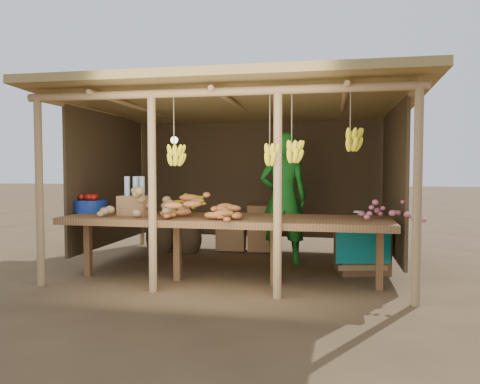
# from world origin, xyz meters

# --- Properties ---
(ground) EXTENTS (60.00, 60.00, 0.00)m
(ground) POSITION_xyz_m (0.00, 0.00, 0.00)
(ground) COLOR brown
(ground) RESTS_ON ground
(stall_structure) EXTENTS (4.70, 3.50, 2.43)m
(stall_structure) POSITION_xyz_m (0.07, -0.03, 1.91)
(stall_structure) COLOR #A88257
(stall_structure) RESTS_ON ground
(counter) EXTENTS (3.90, 1.05, 0.80)m
(counter) POSITION_xyz_m (0.00, -0.95, 0.74)
(counter) COLOR brown
(counter) RESTS_ON ground
(potato_heap) EXTENTS (1.08, 0.79, 0.37)m
(potato_heap) POSITION_xyz_m (-0.97, -1.06, 0.98)
(potato_heap) COLOR #A28153
(potato_heap) RESTS_ON counter
(sweet_potato_heap) EXTENTS (1.07, 0.80, 0.36)m
(sweet_potato_heap) POSITION_xyz_m (-0.25, -1.23, 0.98)
(sweet_potato_heap) COLOR #B4622E
(sweet_potato_heap) RESTS_ON counter
(onion_heap) EXTENTS (0.72, 0.46, 0.35)m
(onion_heap) POSITION_xyz_m (1.90, -0.93, 0.98)
(onion_heap) COLOR #CC6378
(onion_heap) RESTS_ON counter
(banana_pile) EXTENTS (0.53, 0.33, 0.34)m
(banana_pile) POSITION_xyz_m (-0.54, -0.63, 0.97)
(banana_pile) COLOR yellow
(banana_pile) RESTS_ON counter
(tomato_basin) EXTENTS (0.45, 0.45, 0.24)m
(tomato_basin) POSITION_xyz_m (-1.90, -0.68, 0.90)
(tomato_basin) COLOR navy
(tomato_basin) RESTS_ON counter
(bottle_box) EXTENTS (0.42, 0.36, 0.48)m
(bottle_box) POSITION_xyz_m (-1.14, -0.94, 0.98)
(bottle_box) COLOR #976943
(bottle_box) RESTS_ON counter
(vendor) EXTENTS (0.74, 0.54, 1.90)m
(vendor) POSITION_xyz_m (0.58, 0.31, 0.95)
(vendor) COLOR #17681C
(vendor) RESTS_ON ground
(tarp_crate) EXTENTS (0.82, 0.74, 0.84)m
(tarp_crate) POSITION_xyz_m (1.66, -0.06, 0.34)
(tarp_crate) COLOR brown
(tarp_crate) RESTS_ON ground
(carton_stack) EXTENTS (1.03, 0.43, 0.75)m
(carton_stack) POSITION_xyz_m (-0.04, 1.20, 0.33)
(carton_stack) COLOR #976943
(carton_stack) RESTS_ON ground
(burlap_sacks) EXTENTS (0.94, 0.49, 0.66)m
(burlap_sacks) POSITION_xyz_m (-1.27, 0.84, 0.29)
(burlap_sacks) COLOR #493722
(burlap_sacks) RESTS_ON ground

